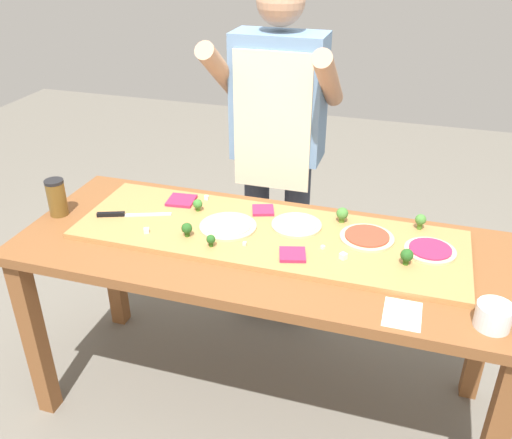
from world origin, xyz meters
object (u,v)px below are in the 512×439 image
Objects in this scene: cheese_crumble_c at (206,198)px; cook_center at (278,137)px; cheese_crumble_b at (245,244)px; flour_cup at (493,317)px; recipe_note at (402,314)px; prep_table at (263,268)px; cheese_crumble_a at (343,256)px; pizza_whole_cheese_artichoke at (228,226)px; broccoli_floret_back_mid at (198,204)px; cheese_crumble_e at (146,231)px; pizza_whole_beet_magenta at (430,250)px; pizza_slice_far_left at (263,210)px; chefs_knife at (123,214)px; cheese_crumble_d at (323,247)px; pizza_whole_tomato_red at (367,237)px; broccoli_floret_back_right at (187,229)px; broccoli_floret_front_left at (421,220)px; broccoli_floret_center_right at (211,240)px; pizza_slice_far_right at (181,200)px; pizza_slice_near_left at (292,255)px; pizza_whole_white_garlic at (297,225)px; sauce_jar at (57,197)px; broccoli_floret_back_left at (342,214)px.

cheese_crumble_c is 0.01× the size of cook_center.
cheese_crumble_b is 0.12× the size of flour_cup.
cook_center reaches higher than recipe_note.
prep_table is 0.33m from cheese_crumble_a.
pizza_whole_cheese_artichoke is at bearing -49.93° from cheese_crumble_c.
broccoli_floret_back_mid is 0.25m from cheese_crumble_e.
pizza_whole_cheese_artichoke is 0.31m from cheese_crumble_e.
cheese_crumble_a is 0.15× the size of recipe_note.
cheese_crumble_e reaches higher than pizza_whole_beet_magenta.
broccoli_floret_back_mid is (-0.25, -0.07, 0.02)m from pizza_slice_far_left.
chefs_knife is 0.18m from cheese_crumble_e.
broccoli_floret_back_mid reaches higher than cheese_crumble_d.
broccoli_floret_back_right is at bearing -164.57° from pizza_whole_tomato_red.
cheese_crumble_b is at bearing -37.00° from broccoli_floret_back_mid.
pizza_whole_cheese_artichoke is at bearing 134.07° from cheese_crumble_b.
broccoli_floret_front_left reaches higher than cheese_crumble_c.
pizza_whole_cheese_artichoke is 0.15m from broccoli_floret_center_right.
pizza_slice_far_right is 0.53m from cook_center.
broccoli_floret_front_left is at bearing 114.78° from flour_cup.
pizza_whole_cheese_artichoke reaches higher than pizza_slice_near_left.
pizza_whole_white_garlic reaches higher than pizza_slice_far_left.
cheese_crumble_b is 0.81m from sauce_jar.
broccoli_floret_center_right reaches higher than pizza_whole_tomato_red.
cheese_crumble_a is (-0.06, -0.16, 0.00)m from pizza_whole_tomato_red.
chefs_knife is 5.57× the size of broccoli_floret_back_mid.
broccoli_floret_center_right is 0.29m from broccoli_floret_back_mid.
broccoli_floret_back_right is at bearing -152.38° from broccoli_floret_back_left.
pizza_whole_beet_magenta is 0.93m from cheese_crumble_c.
broccoli_floret_center_right is at bearing -149.99° from prep_table.
cheese_crumble_a is at bearing 2.44° from cheese_crumble_b.
cheese_crumble_b is (-0.36, -0.02, -0.00)m from cheese_crumble_a.
cheese_crumble_d is at bearing -14.46° from broccoli_floret_back_mid.
pizza_whole_cheese_artichoke is 0.71m from sauce_jar.
broccoli_floret_back_mid is at bearing 121.95° from broccoli_floret_center_right.
broccoli_floret_back_mid is at bearing -172.23° from broccoli_floret_back_left.
broccoli_floret_back_right reaches higher than pizza_whole_white_garlic.
broccoli_floret_back_mid is 1.17m from flour_cup.
cheese_crumble_e is at bearing -8.10° from sauce_jar.
cook_center is at bearing 119.33° from cheese_crumble_d.
broccoli_floret_back_mid is (0.27, 0.13, 0.02)m from chefs_knife.
pizza_slice_far_right is 8.87× the size of cheese_crumble_d.
pizza_slice_far_right is 0.44m from cheese_crumble_b.
pizza_slice_far_right reaches higher than recipe_note.
pizza_whole_tomato_red is 0.70m from cook_center.
pizza_whole_beet_magenta reaches higher than recipe_note.
broccoli_floret_front_left reaches higher than broccoli_floret_center_right.
sauce_jar is (-0.71, -0.07, 0.05)m from pizza_whole_cheese_artichoke.
pizza_slice_near_left is at bearing -56.29° from pizza_slice_far_left.
pizza_whole_tomato_red and cheese_crumble_c have the same top height.
broccoli_floret_back_left is 1.21× the size of broccoli_floret_back_mid.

